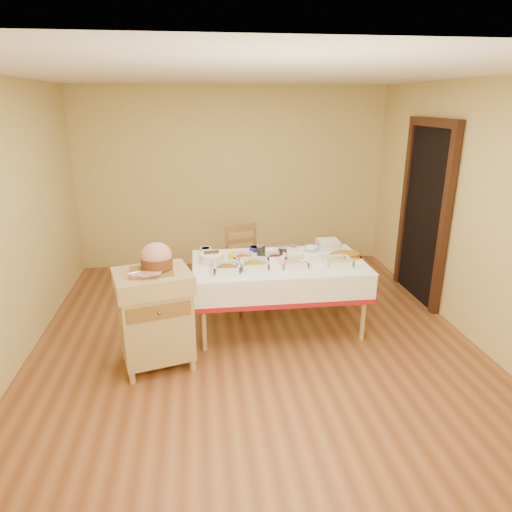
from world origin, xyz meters
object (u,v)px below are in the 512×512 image
(dining_table, at_px, (278,276))
(plate_stack, at_px, (328,244))
(butcher_cart, at_px, (155,314))
(bread_basket, at_px, (212,258))
(dining_chair, at_px, (246,264))
(ham_on_board, at_px, (156,259))
(mustard_bottle, at_px, (231,259))
(preserve_jar_left, at_px, (261,250))
(preserve_jar_right, at_px, (283,251))
(brass_platter, at_px, (346,255))

(dining_table, xyz_separation_m, plate_stack, (0.65, 0.38, 0.21))
(butcher_cart, bearing_deg, bread_basket, 51.90)
(dining_chair, height_order, bread_basket, dining_chair)
(dining_chair, height_order, plate_stack, dining_chair)
(ham_on_board, bearing_deg, dining_table, 25.96)
(mustard_bottle, xyz_separation_m, plate_stack, (1.16, 0.44, -0.03))
(preserve_jar_left, bearing_deg, ham_on_board, -141.91)
(ham_on_board, bearing_deg, preserve_jar_left, 38.09)
(butcher_cart, bearing_deg, preserve_jar_right, 30.81)
(butcher_cart, height_order, plate_stack, butcher_cart)
(dining_chair, distance_m, bread_basket, 0.80)
(preserve_jar_left, xyz_separation_m, preserve_jar_right, (0.23, -0.07, 0.00))
(dining_table, distance_m, bread_basket, 0.74)
(preserve_jar_right, bearing_deg, dining_chair, 124.03)
(butcher_cart, distance_m, mustard_bottle, 0.99)
(dining_chair, distance_m, brass_platter, 1.24)
(ham_on_board, relative_size, preserve_jar_right, 3.05)
(preserve_jar_right, height_order, brass_platter, preserve_jar_right)
(butcher_cart, distance_m, bread_basket, 0.94)
(ham_on_board, relative_size, bread_basket, 1.51)
(dining_table, bearing_deg, dining_chair, 111.88)
(butcher_cart, height_order, mustard_bottle, butcher_cart)
(dining_chair, xyz_separation_m, brass_platter, (1.03, -0.63, 0.28))
(butcher_cart, distance_m, ham_on_board, 0.52)
(ham_on_board, xyz_separation_m, preserve_jar_right, (1.29, 0.76, -0.23))
(ham_on_board, height_order, preserve_jar_right, ham_on_board)
(butcher_cart, height_order, preserve_jar_right, butcher_cart)
(ham_on_board, bearing_deg, plate_stack, 27.64)
(butcher_cart, bearing_deg, plate_stack, 27.89)
(butcher_cart, xyz_separation_m, preserve_jar_right, (1.33, 0.80, 0.29))
(plate_stack, distance_m, brass_platter, 0.35)
(dining_chair, xyz_separation_m, mustard_bottle, (-0.24, -0.73, 0.34))
(butcher_cart, bearing_deg, mustard_bottle, 37.44)
(butcher_cart, distance_m, plate_stack, 2.18)
(preserve_jar_left, bearing_deg, mustard_bottle, -140.57)
(bread_basket, bearing_deg, plate_stack, 12.61)
(preserve_jar_right, bearing_deg, butcher_cart, -149.19)
(ham_on_board, xyz_separation_m, bread_basket, (0.51, 0.68, -0.24))
(preserve_jar_left, bearing_deg, dining_chair, 104.93)
(mustard_bottle, distance_m, plate_stack, 1.24)
(dining_table, relative_size, preserve_jar_right, 14.01)
(butcher_cart, relative_size, brass_platter, 2.57)
(ham_on_board, distance_m, bread_basket, 0.88)
(dining_table, distance_m, preserve_jar_left, 0.36)
(ham_on_board, distance_m, brass_platter, 2.09)
(dining_chair, relative_size, preserve_jar_left, 7.51)
(dining_table, relative_size, preserve_jar_left, 14.08)
(preserve_jar_left, height_order, plate_stack, preserve_jar_left)
(bread_basket, bearing_deg, preserve_jar_left, 16.14)
(dining_table, relative_size, ham_on_board, 4.59)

